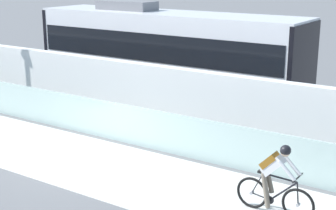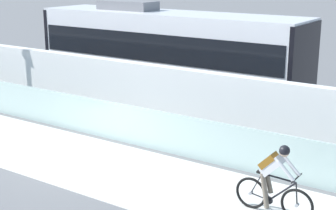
% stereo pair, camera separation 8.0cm
% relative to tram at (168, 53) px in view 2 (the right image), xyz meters
% --- Properties ---
extents(ground_plane, '(200.00, 200.00, 0.00)m').
position_rel_tram_xyz_m(ground_plane, '(1.54, -6.85, -1.89)').
color(ground_plane, slate).
extents(bike_path_deck, '(32.00, 3.20, 0.01)m').
position_rel_tram_xyz_m(bike_path_deck, '(1.54, -6.85, -1.89)').
color(bike_path_deck, silver).
rests_on(bike_path_deck, ground).
extents(glass_parapet, '(32.00, 0.05, 1.19)m').
position_rel_tram_xyz_m(glass_parapet, '(1.54, -5.00, -1.30)').
color(glass_parapet, '#ADC6C1').
rests_on(glass_parapet, ground).
extents(concrete_barrier_wall, '(32.00, 0.36, 2.08)m').
position_rel_tram_xyz_m(concrete_barrier_wall, '(1.54, -3.20, -0.86)').
color(concrete_barrier_wall, white).
rests_on(concrete_barrier_wall, ground).
extents(tram_rail_near, '(32.00, 0.08, 0.01)m').
position_rel_tram_xyz_m(tram_rail_near, '(1.54, -0.72, -1.89)').
color(tram_rail_near, '#595654').
rests_on(tram_rail_near, ground).
extents(tram_rail_far, '(32.00, 0.08, 0.01)m').
position_rel_tram_xyz_m(tram_rail_far, '(1.54, 0.72, -1.89)').
color(tram_rail_far, '#595654').
rests_on(tram_rail_far, ground).
extents(tram, '(11.06, 2.54, 3.81)m').
position_rel_tram_xyz_m(tram, '(0.00, 0.00, 0.00)').
color(tram, silver).
rests_on(tram, ground).
extents(cyclist_on_bike, '(1.77, 0.58, 1.61)m').
position_rel_tram_xyz_m(cyclist_on_bike, '(7.35, -6.85, -1.09)').
color(cyclist_on_bike, black).
rests_on(cyclist_on_bike, ground).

